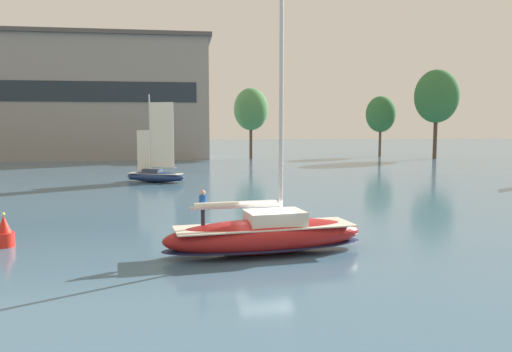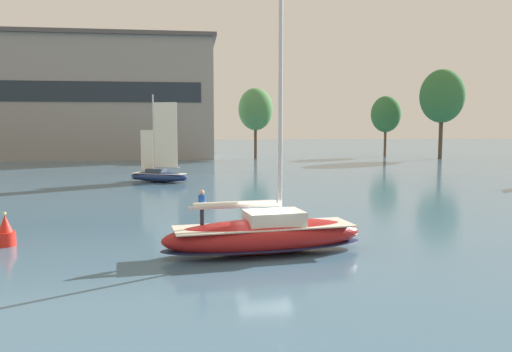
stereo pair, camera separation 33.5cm
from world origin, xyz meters
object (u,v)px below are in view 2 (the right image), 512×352
(tree_shore_center, at_px, (256,109))
(sailboat_moored_far_slip, at_px, (159,175))
(sailboat_main, at_px, (265,234))
(tree_shore_right, at_px, (386,114))
(channel_buoy, at_px, (6,233))
(tree_shore_left, at_px, (442,96))

(tree_shore_center, relative_size, sailboat_moored_far_slip, 1.38)
(sailboat_main, xyz_separation_m, sailboat_moored_far_slip, (-6.86, 31.34, -0.12))
(tree_shore_center, xyz_separation_m, tree_shore_right, (26.02, 2.99, -0.74))
(tree_shore_center, height_order, sailboat_moored_far_slip, tree_shore_center)
(sailboat_moored_far_slip, height_order, channel_buoy, sailboat_moored_far_slip)
(tree_shore_left, distance_m, channel_buoy, 81.62)
(tree_shore_center, height_order, sailboat_main, sailboat_main)
(tree_shore_center, bearing_deg, channel_buoy, -107.94)
(tree_shore_left, bearing_deg, channel_buoy, -132.21)
(tree_shore_center, distance_m, sailboat_moored_far_slip, 40.50)
(tree_shore_center, distance_m, channel_buoy, 68.70)
(tree_shore_left, xyz_separation_m, tree_shore_center, (-33.36, 4.94, -2.32))
(channel_buoy, bearing_deg, sailboat_moored_far_slip, 78.46)
(tree_shore_center, bearing_deg, sailboat_main, -97.03)
(tree_shore_left, distance_m, tree_shore_right, 11.22)
(tree_shore_center, relative_size, channel_buoy, 7.47)
(tree_shore_right, distance_m, sailboat_main, 79.19)
(sailboat_main, bearing_deg, channel_buoy, 166.26)
(tree_shore_left, height_order, sailboat_moored_far_slip, tree_shore_left)
(tree_shore_center, xyz_separation_m, channel_buoy, (-21.00, -64.87, -8.34))
(tree_shore_right, bearing_deg, sailboat_main, -115.87)
(tree_shore_left, relative_size, tree_shore_right, 1.37)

